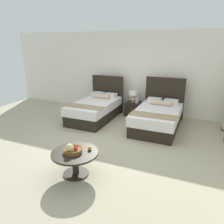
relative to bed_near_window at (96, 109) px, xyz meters
The scene contains 10 objects.
ground_plane 1.84m from the bed_near_window, 56.06° to the right, with size 10.22×9.20×0.02m, color #ADA588.
wall_back 1.96m from the bed_near_window, 52.25° to the left, with size 10.22×0.12×2.78m, color white.
bed_near_window is the anchor object (origin of this frame).
bed_near_corner 2.02m from the bed_near_window, ahead, with size 1.24×2.04×1.35m.
nightstand 1.29m from the bed_near_window, 38.51° to the left, with size 0.47×0.47×0.46m.
table_lamp 1.35m from the bed_near_window, 39.20° to the left, with size 0.30×0.30×0.38m.
vase 1.40m from the bed_near_window, 33.52° to the left, with size 0.10×0.10×0.20m.
coffee_table 3.14m from the bed_near_window, 69.79° to the right, with size 0.87×0.87×0.47m.
fruit_bowl 3.17m from the bed_near_window, 70.46° to the right, with size 0.35×0.35×0.19m.
loose_apple 3.07m from the bed_near_window, 64.87° to the right, with size 0.07×0.07×0.07m.
Camera 1 is at (2.07, -4.40, 2.37)m, focal length 34.19 mm.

